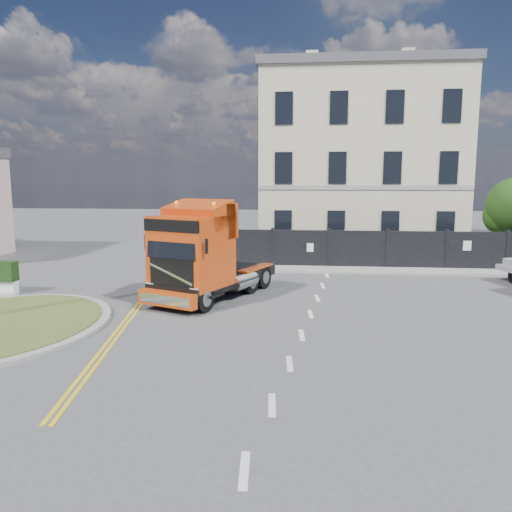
# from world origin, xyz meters

# --- Properties ---
(ground) EXTENTS (120.00, 120.00, 0.00)m
(ground) POSITION_xyz_m (0.00, 0.00, 0.00)
(ground) COLOR #424244
(ground) RESTS_ON ground
(hoarding_fence) EXTENTS (18.80, 0.25, 2.00)m
(hoarding_fence) POSITION_xyz_m (6.55, 9.00, 1.00)
(hoarding_fence) COLOR black
(hoarding_fence) RESTS_ON ground
(georgian_building) EXTENTS (12.30, 10.30, 12.80)m
(georgian_building) POSITION_xyz_m (6.00, 16.50, 5.77)
(georgian_building) COLOR beige
(georgian_building) RESTS_ON ground
(pavement_far) EXTENTS (20.00, 1.60, 0.12)m
(pavement_far) POSITION_xyz_m (6.00, 8.10, 0.06)
(pavement_far) COLOR gray
(pavement_far) RESTS_ON ground
(truck) EXTENTS (4.61, 6.70, 3.77)m
(truck) POSITION_xyz_m (-1.22, 1.15, 1.69)
(truck) COLOR black
(truck) RESTS_ON ground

